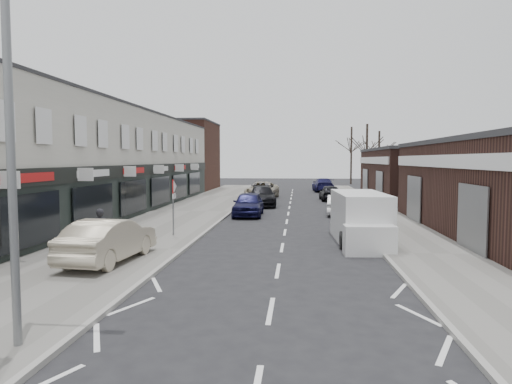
% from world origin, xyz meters
% --- Properties ---
extents(ground, '(160.00, 160.00, 0.00)m').
position_xyz_m(ground, '(0.00, 0.00, 0.00)').
color(ground, black).
rests_on(ground, ground).
extents(pavement_left, '(5.50, 64.00, 0.12)m').
position_xyz_m(pavement_left, '(-6.75, 22.00, 0.06)').
color(pavement_left, slate).
rests_on(pavement_left, ground).
extents(pavement_right, '(3.50, 64.00, 0.12)m').
position_xyz_m(pavement_right, '(5.75, 22.00, 0.06)').
color(pavement_right, slate).
rests_on(pavement_right, ground).
extents(shop_terrace_left, '(8.00, 41.00, 7.10)m').
position_xyz_m(shop_terrace_left, '(-13.50, 19.50, 3.55)').
color(shop_terrace_left, '#BBB8AB').
rests_on(shop_terrace_left, ground).
extents(brick_block_far, '(8.00, 10.00, 8.00)m').
position_xyz_m(brick_block_far, '(-13.50, 45.00, 4.00)').
color(brick_block_far, '#4D2921').
rests_on(brick_block_far, ground).
extents(right_unit_far, '(10.00, 16.00, 4.50)m').
position_xyz_m(right_unit_far, '(12.50, 34.00, 2.25)').
color(right_unit_far, '#371E19').
rests_on(right_unit_far, ground).
extents(tree_far_a, '(3.60, 3.60, 8.00)m').
position_xyz_m(tree_far_a, '(9.00, 48.00, 0.00)').
color(tree_far_a, '#382D26').
rests_on(tree_far_a, ground).
extents(tree_far_b, '(3.60, 3.60, 7.50)m').
position_xyz_m(tree_far_b, '(11.50, 54.00, 0.00)').
color(tree_far_b, '#382D26').
rests_on(tree_far_b, ground).
extents(tree_far_c, '(3.60, 3.60, 8.50)m').
position_xyz_m(tree_far_c, '(8.50, 60.00, 0.00)').
color(tree_far_c, '#382D26').
rests_on(tree_far_c, ground).
extents(street_lamp, '(2.23, 0.22, 8.00)m').
position_xyz_m(street_lamp, '(-4.53, -0.80, 4.62)').
color(street_lamp, slate).
rests_on(street_lamp, pavement_left).
extents(warning_sign, '(0.12, 0.80, 2.70)m').
position_xyz_m(warning_sign, '(-5.16, 12.00, 2.20)').
color(warning_sign, slate).
rests_on(warning_sign, pavement_left).
extents(white_van, '(2.25, 5.79, 2.22)m').
position_xyz_m(white_van, '(3.40, 11.41, 1.05)').
color(white_van, silver).
rests_on(white_van, ground).
extents(sedan_on_pavement, '(2.01, 4.72, 1.51)m').
position_xyz_m(sedan_on_pavement, '(-5.92, 6.33, 0.88)').
color(sedan_on_pavement, '#BBAF96').
rests_on(sedan_on_pavement, pavement_left).
extents(pedestrian, '(0.66, 0.46, 1.70)m').
position_xyz_m(pedestrian, '(-6.85, 7.72, 0.97)').
color(pedestrian, black).
rests_on(pedestrian, pavement_left).
extents(parked_car_left_a, '(1.94, 4.63, 1.57)m').
position_xyz_m(parked_car_left_a, '(-2.58, 20.56, 0.78)').
color(parked_car_left_a, '#121238').
rests_on(parked_car_left_a, ground).
extents(parked_car_left_b, '(2.63, 5.52, 1.55)m').
position_xyz_m(parked_car_left_b, '(-2.20, 27.11, 0.78)').
color(parked_car_left_b, black).
rests_on(parked_car_left_b, ground).
extents(parked_car_left_c, '(3.14, 5.89, 1.57)m').
position_xyz_m(parked_car_left_c, '(-2.72, 33.87, 0.79)').
color(parked_car_left_c, '#A09680').
rests_on(parked_car_left_c, ground).
extents(parked_car_right_a, '(1.76, 4.13, 1.32)m').
position_xyz_m(parked_car_right_a, '(3.35, 21.71, 0.66)').
color(parked_car_right_a, white).
rests_on(parked_car_right_a, ground).
extents(parked_car_right_b, '(1.83, 4.24, 1.42)m').
position_xyz_m(parked_car_right_b, '(3.50, 32.31, 0.71)').
color(parked_car_right_b, black).
rests_on(parked_car_right_b, ground).
extents(parked_car_right_c, '(2.40, 5.45, 1.55)m').
position_xyz_m(parked_car_right_c, '(3.50, 43.82, 0.78)').
color(parked_car_right_c, '#161542').
rests_on(parked_car_right_c, ground).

